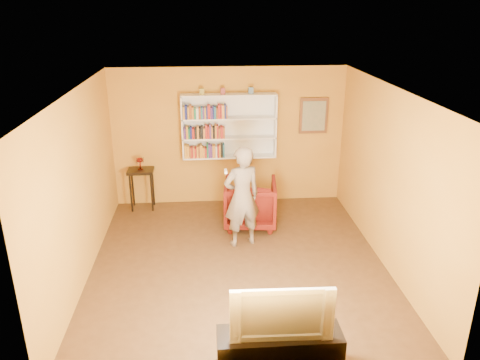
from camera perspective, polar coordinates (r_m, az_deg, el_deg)
name	(u,v)px	position (r m, az deg, el deg)	size (l,w,h in m)	color
room_shell	(238,204)	(6.92, -0.21, -2.99)	(5.30, 5.80, 2.88)	#472E17
bookshelf	(229,126)	(9.01, -1.35, 6.62)	(1.80, 0.29, 1.23)	white
books_row_lower	(205,151)	(9.03, -4.32, 3.53)	(0.76, 0.19, 0.27)	orange
books_row_middle	(205,132)	(8.92, -4.32, 5.83)	(0.77, 0.19, 0.26)	#50297D
books_row_upper	(206,112)	(8.83, -4.19, 8.24)	(0.83, 0.19, 0.26)	orange
ornament_left	(202,91)	(8.80, -4.66, 10.71)	(0.08, 0.08, 0.11)	#A1942E
ornament_centre	(223,91)	(8.81, -2.10, 10.78)	(0.08, 0.08, 0.11)	maroon
ornament_right	(251,90)	(8.84, 1.33, 10.86)	(0.09, 0.09, 0.12)	slate
framed_painting	(314,116)	(9.26, 8.97, 7.75)	(0.55, 0.05, 0.70)	brown
console_table	(141,176)	(9.21, -11.97, 0.44)	(0.49, 0.38, 0.81)	black
ruby_lustre	(140,161)	(9.11, -12.11, 2.27)	(0.15, 0.15, 0.24)	maroon
armchair	(250,203)	(8.44, 1.26, -2.81)	(0.91, 0.93, 0.85)	#4D0705
person	(242,197)	(7.59, 0.24, -2.08)	(0.62, 0.41, 1.71)	#726454
game_remote	(226,171)	(7.10, -1.76, 1.07)	(0.04, 0.15, 0.04)	white
tv_cabinet	(279,351)	(5.47, 4.80, -20.09)	(1.36, 0.41, 0.49)	black
television	(281,309)	(5.12, 4.99, -15.39)	(1.09, 0.14, 0.63)	black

